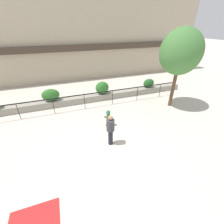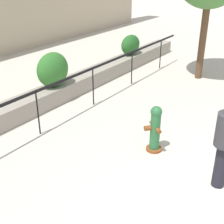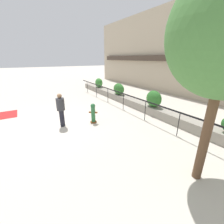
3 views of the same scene
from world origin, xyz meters
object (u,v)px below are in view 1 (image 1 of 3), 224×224
(hedge_bush_1, at_px, (51,95))
(fire_hydrant, at_px, (108,118))
(hedge_bush_2, at_px, (102,88))
(hedge_bush_3, at_px, (149,83))
(pedestrian, at_px, (110,128))
(street_tree, at_px, (181,52))

(hedge_bush_1, height_order, fire_hydrant, hedge_bush_1)
(fire_hydrant, bearing_deg, hedge_bush_2, 79.09)
(fire_hydrant, bearing_deg, hedge_bush_1, 130.45)
(hedge_bush_1, distance_m, hedge_bush_3, 8.21)
(hedge_bush_3, bearing_deg, hedge_bush_2, 180.00)
(pedestrian, bearing_deg, fire_hydrant, 75.81)
(hedge_bush_3, distance_m, street_tree, 4.07)
(hedge_bush_1, xyz_separation_m, street_tree, (8.48, -2.77, 2.90))
(hedge_bush_1, relative_size, pedestrian, 0.72)
(hedge_bush_3, relative_size, fire_hydrant, 0.94)
(fire_hydrant, bearing_deg, hedge_bush_3, 36.75)
(hedge_bush_2, bearing_deg, hedge_bush_1, 180.00)
(hedge_bush_1, distance_m, street_tree, 9.38)
(fire_hydrant, xyz_separation_m, pedestrian, (-0.40, -1.57, 0.44))
(pedestrian, bearing_deg, street_tree, 24.16)
(hedge_bush_3, distance_m, fire_hydrant, 6.27)
(hedge_bush_3, relative_size, street_tree, 0.19)
(hedge_bush_2, xyz_separation_m, hedge_bush_3, (4.30, 0.00, -0.12))
(hedge_bush_3, bearing_deg, pedestrian, -135.51)
(hedge_bush_1, bearing_deg, hedge_bush_3, 0.00)
(hedge_bush_2, height_order, fire_hydrant, hedge_bush_2)
(fire_hydrant, relative_size, pedestrian, 0.62)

